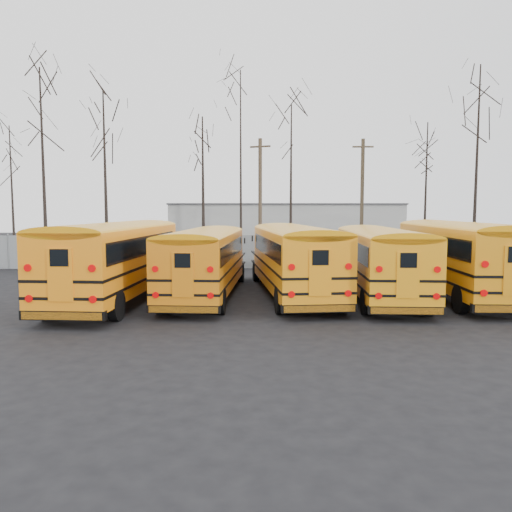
{
  "coord_description": "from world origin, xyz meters",
  "views": [
    {
      "loc": [
        -1.87,
        -17.83,
        3.51
      ],
      "look_at": [
        -1.45,
        2.78,
        1.6
      ],
      "focal_mm": 35.0,
      "sensor_mm": 36.0,
      "label": 1
    }
  ],
  "objects_px": {
    "bus_c": "(294,254)",
    "utility_pole_right": "(362,197)",
    "bus_a": "(118,254)",
    "bus_e": "(458,252)",
    "bus_d": "(379,256)",
    "bus_b": "(206,257)",
    "utility_pole_left": "(260,198)"
  },
  "relations": [
    {
      "from": "bus_c",
      "to": "utility_pole_right",
      "type": "height_order",
      "value": "utility_pole_right"
    },
    {
      "from": "bus_a",
      "to": "bus_e",
      "type": "height_order",
      "value": "bus_a"
    },
    {
      "from": "bus_c",
      "to": "bus_d",
      "type": "xyz_separation_m",
      "value": [
        3.34,
        -0.45,
        -0.05
      ]
    },
    {
      "from": "bus_a",
      "to": "bus_d",
      "type": "height_order",
      "value": "bus_a"
    },
    {
      "from": "bus_b",
      "to": "bus_c",
      "type": "height_order",
      "value": "bus_c"
    },
    {
      "from": "bus_c",
      "to": "bus_e",
      "type": "bearing_deg",
      "value": -4.86
    },
    {
      "from": "bus_a",
      "to": "utility_pole_right",
      "type": "height_order",
      "value": "utility_pole_right"
    },
    {
      "from": "bus_e",
      "to": "utility_pole_right",
      "type": "xyz_separation_m",
      "value": [
        0.07,
        17.22,
        2.67
      ]
    },
    {
      "from": "bus_b",
      "to": "utility_pole_left",
      "type": "distance_m",
      "value": 16.04
    },
    {
      "from": "utility_pole_left",
      "to": "bus_c",
      "type": "bearing_deg",
      "value": -64.33
    },
    {
      "from": "bus_b",
      "to": "utility_pole_left",
      "type": "relative_size",
      "value": 1.2
    },
    {
      "from": "bus_e",
      "to": "bus_c",
      "type": "bearing_deg",
      "value": -176.98
    },
    {
      "from": "utility_pole_right",
      "to": "bus_b",
      "type": "bearing_deg",
      "value": -118.26
    },
    {
      "from": "bus_c",
      "to": "bus_d",
      "type": "relative_size",
      "value": 1.03
    },
    {
      "from": "bus_d",
      "to": "bus_e",
      "type": "bearing_deg",
      "value": 11.19
    },
    {
      "from": "bus_e",
      "to": "utility_pole_left",
      "type": "height_order",
      "value": "utility_pole_left"
    },
    {
      "from": "utility_pole_left",
      "to": "utility_pole_right",
      "type": "xyz_separation_m",
      "value": [
        7.64,
        1.75,
        0.12
      ]
    },
    {
      "from": "utility_pole_right",
      "to": "bus_d",
      "type": "bearing_deg",
      "value": -98.49
    },
    {
      "from": "bus_d",
      "to": "utility_pole_right",
      "type": "bearing_deg",
      "value": 83.13
    },
    {
      "from": "bus_d",
      "to": "utility_pole_left",
      "type": "bearing_deg",
      "value": 109.0
    },
    {
      "from": "bus_a",
      "to": "utility_pole_right",
      "type": "xyz_separation_m",
      "value": [
        13.58,
        17.95,
        2.67
      ]
    },
    {
      "from": "bus_b",
      "to": "bus_d",
      "type": "relative_size",
      "value": 0.99
    },
    {
      "from": "bus_c",
      "to": "bus_e",
      "type": "xyz_separation_m",
      "value": [
        6.65,
        -0.03,
        0.09
      ]
    },
    {
      "from": "bus_e",
      "to": "utility_pole_right",
      "type": "bearing_deg",
      "value": 93.05
    },
    {
      "from": "bus_b",
      "to": "bus_e",
      "type": "xyz_separation_m",
      "value": [
        10.2,
        0.12,
        0.16
      ]
    },
    {
      "from": "bus_a",
      "to": "bus_b",
      "type": "xyz_separation_m",
      "value": [
        3.31,
        0.61,
        -0.16
      ]
    },
    {
      "from": "bus_d",
      "to": "utility_pole_right",
      "type": "xyz_separation_m",
      "value": [
        3.39,
        17.64,
        2.81
      ]
    },
    {
      "from": "utility_pole_left",
      "to": "utility_pole_right",
      "type": "bearing_deg",
      "value": 35.17
    },
    {
      "from": "bus_c",
      "to": "utility_pole_right",
      "type": "bearing_deg",
      "value": 64.04
    },
    {
      "from": "bus_b",
      "to": "utility_pole_right",
      "type": "xyz_separation_m",
      "value": [
        10.27,
        17.34,
        2.84
      ]
    },
    {
      "from": "bus_d",
      "to": "utility_pole_right",
      "type": "distance_m",
      "value": 18.18
    },
    {
      "from": "bus_c",
      "to": "bus_d",
      "type": "height_order",
      "value": "bus_c"
    }
  ]
}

